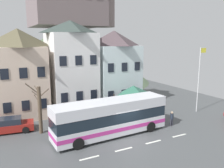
{
  "coord_description": "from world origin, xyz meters",
  "views": [
    {
      "loc": [
        -10.33,
        -16.04,
        8.75
      ],
      "look_at": [
        0.57,
        4.95,
        4.21
      ],
      "focal_mm": 36.83,
      "sensor_mm": 36.0,
      "label": 1
    }
  ],
  "objects_px": {
    "townhouse_02": "(114,68)",
    "hilltop_castle": "(67,49)",
    "parked_car_00": "(9,125)",
    "pedestrian_01": "(172,118)",
    "bus_shelter": "(133,91)",
    "townhouse_01": "(71,66)",
    "pedestrian_00": "(150,112)",
    "townhouse_00": "(20,73)",
    "bare_tree_00": "(40,109)",
    "parked_car_01": "(143,106)",
    "transit_bus": "(111,118)",
    "public_bench": "(120,108)",
    "flagpole": "(199,76)"
  },
  "relations": [
    {
      "from": "public_bench",
      "to": "townhouse_00",
      "type": "bearing_deg",
      "value": 158.49
    },
    {
      "from": "townhouse_01",
      "to": "bus_shelter",
      "type": "height_order",
      "value": "townhouse_01"
    },
    {
      "from": "townhouse_02",
      "to": "bus_shelter",
      "type": "relative_size",
      "value": 2.78
    },
    {
      "from": "hilltop_castle",
      "to": "parked_car_01",
      "type": "bearing_deg",
      "value": -85.28
    },
    {
      "from": "townhouse_01",
      "to": "public_bench",
      "type": "height_order",
      "value": "townhouse_01"
    },
    {
      "from": "hilltop_castle",
      "to": "pedestrian_01",
      "type": "bearing_deg",
      "value": -86.73
    },
    {
      "from": "pedestrian_01",
      "to": "bare_tree_00",
      "type": "relative_size",
      "value": 0.31
    },
    {
      "from": "transit_bus",
      "to": "flagpole",
      "type": "height_order",
      "value": "flagpole"
    },
    {
      "from": "bus_shelter",
      "to": "transit_bus",
      "type": "bearing_deg",
      "value": -141.41
    },
    {
      "from": "townhouse_01",
      "to": "pedestrian_01",
      "type": "bearing_deg",
      "value": -55.87
    },
    {
      "from": "townhouse_02",
      "to": "pedestrian_00",
      "type": "height_order",
      "value": "townhouse_02"
    },
    {
      "from": "townhouse_00",
      "to": "bare_tree_00",
      "type": "xyz_separation_m",
      "value": [
        0.82,
        -6.78,
        -2.63
      ]
    },
    {
      "from": "townhouse_00",
      "to": "bare_tree_00",
      "type": "bearing_deg",
      "value": -83.09
    },
    {
      "from": "flagpole",
      "to": "bare_tree_00",
      "type": "bearing_deg",
      "value": 173.9
    },
    {
      "from": "parked_car_00",
      "to": "bare_tree_00",
      "type": "xyz_separation_m",
      "value": [
        2.7,
        -1.65,
        1.71
      ]
    },
    {
      "from": "flagpole",
      "to": "bare_tree_00",
      "type": "relative_size",
      "value": 1.58
    },
    {
      "from": "hilltop_castle",
      "to": "transit_bus",
      "type": "height_order",
      "value": "hilltop_castle"
    },
    {
      "from": "bare_tree_00",
      "to": "townhouse_02",
      "type": "bearing_deg",
      "value": 29.49
    },
    {
      "from": "parked_car_00",
      "to": "parked_car_01",
      "type": "height_order",
      "value": "parked_car_00"
    },
    {
      "from": "transit_bus",
      "to": "bus_shelter",
      "type": "xyz_separation_m",
      "value": [
        4.93,
        3.93,
        1.28
      ]
    },
    {
      "from": "townhouse_00",
      "to": "hilltop_castle",
      "type": "distance_m",
      "value": 22.71
    },
    {
      "from": "townhouse_02",
      "to": "parked_car_01",
      "type": "distance_m",
      "value": 6.85
    },
    {
      "from": "townhouse_01",
      "to": "hilltop_castle",
      "type": "height_order",
      "value": "hilltop_castle"
    },
    {
      "from": "transit_bus",
      "to": "parked_car_00",
      "type": "relative_size",
      "value": 2.38
    },
    {
      "from": "hilltop_castle",
      "to": "transit_bus",
      "type": "bearing_deg",
      "value": -99.35
    },
    {
      "from": "townhouse_00",
      "to": "bus_shelter",
      "type": "xyz_separation_m",
      "value": [
        11.48,
        -6.35,
        -2.05
      ]
    },
    {
      "from": "townhouse_01",
      "to": "transit_bus",
      "type": "relative_size",
      "value": 1.0
    },
    {
      "from": "townhouse_01",
      "to": "pedestrian_00",
      "type": "height_order",
      "value": "townhouse_01"
    },
    {
      "from": "townhouse_01",
      "to": "parked_car_00",
      "type": "relative_size",
      "value": 2.39
    },
    {
      "from": "parked_car_01",
      "to": "public_bench",
      "type": "bearing_deg",
      "value": -27.96
    },
    {
      "from": "public_bench",
      "to": "flagpole",
      "type": "distance_m",
      "value": 10.34
    },
    {
      "from": "hilltop_castle",
      "to": "pedestrian_00",
      "type": "xyz_separation_m",
      "value": [
        1.02,
        -27.86,
        -6.06
      ]
    },
    {
      "from": "hilltop_castle",
      "to": "bus_shelter",
      "type": "relative_size",
      "value": 9.68
    },
    {
      "from": "transit_bus",
      "to": "bare_tree_00",
      "type": "distance_m",
      "value": 6.75
    },
    {
      "from": "townhouse_01",
      "to": "bare_tree_00",
      "type": "relative_size",
      "value": 2.23
    },
    {
      "from": "transit_bus",
      "to": "parked_car_01",
      "type": "bearing_deg",
      "value": 32.26
    },
    {
      "from": "townhouse_02",
      "to": "hilltop_castle",
      "type": "height_order",
      "value": "hilltop_castle"
    },
    {
      "from": "hilltop_castle",
      "to": "bus_shelter",
      "type": "height_order",
      "value": "hilltop_castle"
    },
    {
      "from": "parked_car_00",
      "to": "pedestrian_01",
      "type": "distance_m",
      "value": 16.21
    },
    {
      "from": "public_bench",
      "to": "pedestrian_00",
      "type": "bearing_deg",
      "value": -69.23
    },
    {
      "from": "townhouse_01",
      "to": "pedestrian_01",
      "type": "height_order",
      "value": "townhouse_01"
    },
    {
      "from": "pedestrian_00",
      "to": "flagpole",
      "type": "relative_size",
      "value": 0.2
    },
    {
      "from": "transit_bus",
      "to": "bare_tree_00",
      "type": "relative_size",
      "value": 2.23
    },
    {
      "from": "parked_car_00",
      "to": "public_bench",
      "type": "xyz_separation_m",
      "value": [
        12.83,
        0.82,
        -0.21
      ]
    },
    {
      "from": "townhouse_01",
      "to": "public_bench",
      "type": "xyz_separation_m",
      "value": [
        4.93,
        -3.87,
        -5.09
      ]
    },
    {
      "from": "bus_shelter",
      "to": "pedestrian_00",
      "type": "relative_size",
      "value": 2.3
    },
    {
      "from": "parked_car_00",
      "to": "public_bench",
      "type": "bearing_deg",
      "value": 11.82
    },
    {
      "from": "townhouse_00",
      "to": "hilltop_castle",
      "type": "xyz_separation_m",
      "value": [
        11.46,
        19.52,
        1.86
      ]
    },
    {
      "from": "parked_car_00",
      "to": "pedestrian_01",
      "type": "height_order",
      "value": "pedestrian_01"
    },
    {
      "from": "townhouse_02",
      "to": "hilltop_castle",
      "type": "bearing_deg",
      "value": 91.82
    }
  ]
}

